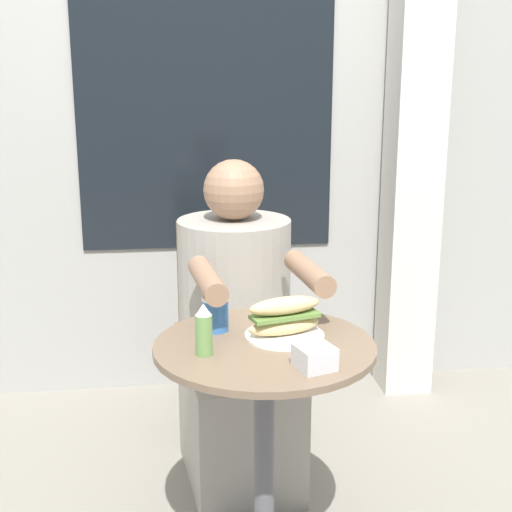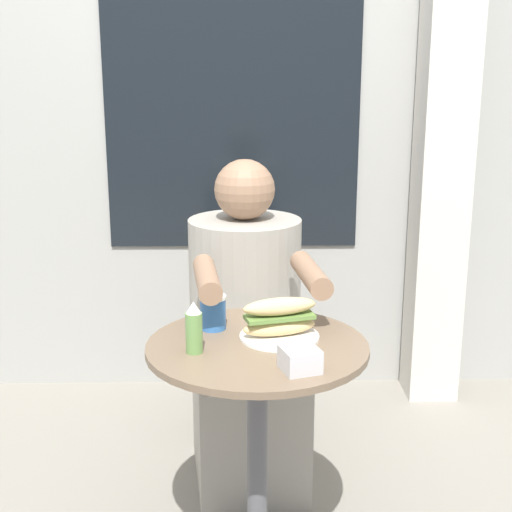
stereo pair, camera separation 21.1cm
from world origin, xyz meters
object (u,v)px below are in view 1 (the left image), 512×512
Objects in this scene: sandwich_on_plate at (285,320)px; drink_cup at (216,313)px; seated_diner at (237,349)px; diner_chair at (225,310)px; cafe_table at (264,409)px; condiment_bottle at (204,330)px.

sandwich_on_plate is 2.22× the size of drink_cup.
diner_chair is at bearing -94.25° from seated_diner.
diner_chair is at bearing 92.83° from cafe_table.
condiment_bottle is (-0.14, -0.57, 0.29)m from seated_diner.
condiment_bottle is at bearing 69.20° from seated_diner.
condiment_bottle is (-0.23, -0.10, 0.02)m from sandwich_on_plate.
diner_chair is 3.84× the size of sandwich_on_plate.
diner_chair is at bearing 83.57° from drink_cup.
seated_diner reaches higher than sandwich_on_plate.
drink_cup is at bearing 136.47° from cafe_table.
condiment_bottle is (-0.13, -0.93, 0.27)m from diner_chair.
seated_diner is (-0.03, 0.51, -0.02)m from cafe_table.
drink_cup is at bearing 76.51° from condiment_bottle.
drink_cup reaches higher than cafe_table.
diner_chair is 0.75× the size of seated_diner.
drink_cup is (-0.08, -0.75, 0.25)m from diner_chair.
sandwich_on_plate is at bearing 24.01° from condiment_bottle.
diner_chair reaches higher than cafe_table.
sandwich_on_plate is at bearing 90.55° from diner_chair.
seated_diner reaches higher than cafe_table.
seated_diner is 11.38× the size of drink_cup.
sandwich_on_plate reaches higher than cafe_table.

